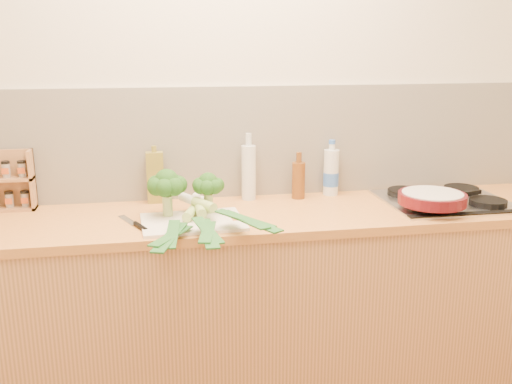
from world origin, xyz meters
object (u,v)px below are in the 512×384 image
chefs_knife (137,225)px  skillet (433,198)px  spice_rack (8,184)px  chopping_board (193,222)px  gas_hob (445,199)px

chefs_knife → skillet: 1.31m
skillet → spice_rack: bearing=153.0°
skillet → spice_rack: spice_rack is taller
chopping_board → chefs_knife: 0.23m
gas_hob → chopping_board: 1.22m
skillet → spice_rack: 1.92m
chefs_knife → spice_rack: 0.69m
chefs_knife → spice_rack: spice_rack is taller
spice_rack → chefs_knife: bearing=-32.4°
chopping_board → skillet: 1.08m
chopping_board → skillet: bearing=-4.2°
gas_hob → skillet: (-0.14, -0.13, 0.05)m
chefs_knife → spice_rack: (-0.58, 0.37, 0.11)m
chopping_board → skillet: size_ratio=0.98×
chefs_knife → skillet: size_ratio=0.60×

